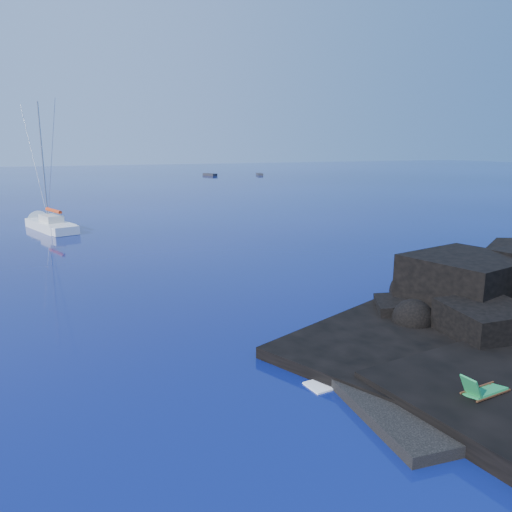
{
  "coord_description": "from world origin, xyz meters",
  "views": [
    {
      "loc": [
        -8.06,
        -10.5,
        7.95
      ],
      "look_at": [
        2.76,
        13.89,
        2.0
      ],
      "focal_mm": 35.0,
      "sensor_mm": 36.0,
      "label": 1
    }
  ],
  "objects_px": {
    "distant_boat_a": "(210,176)",
    "distant_boat_b": "(260,175)",
    "sailboat": "(51,230)",
    "deck_chair": "(486,385)"
  },
  "relations": [
    {
      "from": "distant_boat_a",
      "to": "distant_boat_b",
      "type": "distance_m",
      "value": 13.38
    },
    {
      "from": "sailboat",
      "to": "distant_boat_a",
      "type": "relative_size",
      "value": 2.58
    },
    {
      "from": "sailboat",
      "to": "distant_boat_a",
      "type": "distance_m",
      "value": 86.67
    },
    {
      "from": "distant_boat_b",
      "to": "distant_boat_a",
      "type": "bearing_deg",
      "value": -179.18
    },
    {
      "from": "sailboat",
      "to": "deck_chair",
      "type": "relative_size",
      "value": 7.62
    },
    {
      "from": "deck_chair",
      "to": "distant_boat_b",
      "type": "distance_m",
      "value": 122.23
    },
    {
      "from": "sailboat",
      "to": "distant_boat_a",
      "type": "bearing_deg",
      "value": 44.14
    },
    {
      "from": "deck_chair",
      "to": "distant_boat_a",
      "type": "bearing_deg",
      "value": 70.36
    },
    {
      "from": "deck_chair",
      "to": "distant_boat_a",
      "type": "distance_m",
      "value": 121.31
    },
    {
      "from": "sailboat",
      "to": "distant_boat_b",
      "type": "relative_size",
      "value": 2.84
    }
  ]
}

